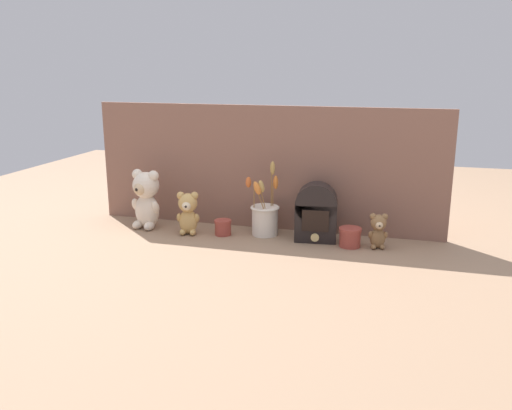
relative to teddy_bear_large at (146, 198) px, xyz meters
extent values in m
plane|color=#8E7056|center=(0.52, -0.02, -0.14)|extent=(4.00, 4.00, 0.00)
cube|color=#845B4C|center=(0.52, 0.15, 0.14)|extent=(1.59, 0.02, 0.55)
ellipsoid|color=beige|center=(0.00, 0.00, -0.06)|extent=(0.13, 0.11, 0.16)
sphere|color=beige|center=(0.00, 0.00, 0.06)|extent=(0.12, 0.12, 0.12)
sphere|color=#D1B289|center=(-0.01, -0.04, 0.05)|extent=(0.06, 0.06, 0.06)
sphere|color=black|center=(-0.01, -0.06, 0.05)|extent=(0.02, 0.02, 0.02)
sphere|color=beige|center=(0.04, 0.00, 0.10)|extent=(0.05, 0.05, 0.05)
sphere|color=beige|center=(-0.04, 0.01, 0.10)|extent=(0.05, 0.05, 0.05)
ellipsoid|color=beige|center=(0.05, -0.01, -0.04)|extent=(0.04, 0.06, 0.07)
ellipsoid|color=beige|center=(-0.05, 0.00, -0.04)|extent=(0.04, 0.06, 0.07)
ellipsoid|color=beige|center=(0.03, -0.03, -0.12)|extent=(0.05, 0.07, 0.04)
ellipsoid|color=beige|center=(-0.04, -0.03, -0.12)|extent=(0.05, 0.07, 0.04)
ellipsoid|color=tan|center=(0.22, -0.03, -0.09)|extent=(0.09, 0.08, 0.11)
sphere|color=tan|center=(0.22, -0.03, 0.00)|extent=(0.08, 0.08, 0.08)
sphere|color=beige|center=(0.22, -0.06, -0.01)|extent=(0.04, 0.04, 0.04)
sphere|color=black|center=(0.23, -0.08, 0.00)|extent=(0.01, 0.01, 0.01)
sphere|color=tan|center=(0.25, -0.03, 0.03)|extent=(0.03, 0.03, 0.03)
sphere|color=tan|center=(0.19, -0.04, 0.03)|extent=(0.03, 0.03, 0.03)
ellipsoid|color=tan|center=(0.26, -0.03, -0.07)|extent=(0.03, 0.04, 0.05)
ellipsoid|color=tan|center=(0.18, -0.05, -0.07)|extent=(0.03, 0.04, 0.05)
ellipsoid|color=tan|center=(0.24, -0.05, -0.13)|extent=(0.04, 0.05, 0.03)
ellipsoid|color=tan|center=(0.20, -0.06, -0.13)|extent=(0.04, 0.05, 0.03)
ellipsoid|color=olive|center=(1.03, -0.01, -0.10)|extent=(0.07, 0.06, 0.08)
sphere|color=olive|center=(1.03, -0.01, -0.03)|extent=(0.06, 0.06, 0.06)
sphere|color=#D1B289|center=(1.04, -0.03, -0.04)|extent=(0.03, 0.03, 0.03)
sphere|color=black|center=(1.04, -0.04, -0.04)|extent=(0.01, 0.01, 0.01)
sphere|color=olive|center=(1.05, 0.00, -0.01)|extent=(0.03, 0.03, 0.03)
sphere|color=olive|center=(1.01, -0.01, -0.01)|extent=(0.03, 0.03, 0.03)
ellipsoid|color=olive|center=(1.06, -0.01, -0.08)|extent=(0.02, 0.03, 0.04)
ellipsoid|color=olive|center=(1.00, -0.02, -0.08)|extent=(0.02, 0.03, 0.04)
ellipsoid|color=olive|center=(1.05, -0.02, -0.13)|extent=(0.03, 0.04, 0.02)
ellipsoid|color=olive|center=(1.02, -0.03, -0.13)|extent=(0.03, 0.04, 0.02)
cylinder|color=silver|center=(0.54, 0.05, -0.08)|extent=(0.11, 0.11, 0.13)
torus|color=silver|center=(0.54, 0.05, -0.02)|extent=(0.13, 0.13, 0.01)
cylinder|color=olive|center=(0.53, 0.00, 0.03)|extent=(0.04, 0.02, 0.09)
ellipsoid|color=orange|center=(0.53, -0.02, 0.08)|extent=(0.05, 0.04, 0.06)
cylinder|color=olive|center=(0.50, 0.03, 0.04)|extent=(0.02, 0.05, 0.11)
ellipsoid|color=#C65B28|center=(0.48, 0.03, 0.09)|extent=(0.03, 0.05, 0.05)
cylinder|color=olive|center=(0.58, 0.05, 0.04)|extent=(0.01, 0.03, 0.11)
ellipsoid|color=orange|center=(0.59, 0.06, 0.09)|extent=(0.03, 0.04, 0.07)
cylinder|color=olive|center=(0.57, 0.05, 0.07)|extent=(0.01, 0.01, 0.17)
ellipsoid|color=tan|center=(0.58, 0.05, 0.16)|extent=(0.03, 0.03, 0.06)
cylinder|color=olive|center=(0.54, 0.01, 0.04)|extent=(0.03, 0.01, 0.10)
ellipsoid|color=tan|center=(0.54, 0.00, 0.09)|extent=(0.04, 0.03, 0.06)
cube|color=black|center=(0.77, 0.02, -0.06)|extent=(0.18, 0.11, 0.16)
cylinder|color=black|center=(0.77, 0.02, 0.02)|extent=(0.18, 0.11, 0.17)
cube|color=black|center=(0.78, -0.03, -0.04)|extent=(0.11, 0.02, 0.09)
cylinder|color=#D6BC7A|center=(0.78, -0.03, -0.11)|extent=(0.04, 0.01, 0.03)
cylinder|color=#993D33|center=(0.37, -0.01, -0.11)|extent=(0.07, 0.07, 0.06)
cylinder|color=#993D33|center=(0.37, -0.01, -0.08)|extent=(0.07, 0.07, 0.01)
cylinder|color=#993D33|center=(0.92, -0.02, -0.11)|extent=(0.09, 0.09, 0.07)
cylinder|color=#993D33|center=(0.92, -0.02, -0.07)|extent=(0.09, 0.09, 0.01)
camera|label=1|loc=(1.12, -2.15, 0.59)|focal=38.00mm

